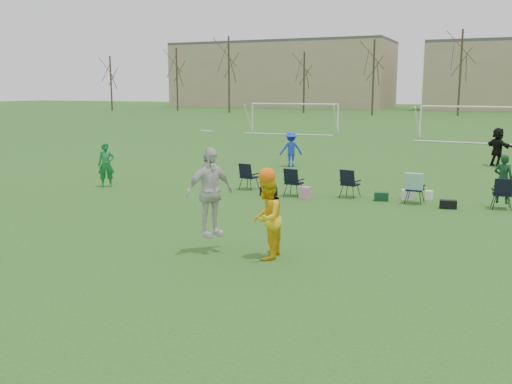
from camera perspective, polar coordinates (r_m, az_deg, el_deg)
The scene contains 9 objects.
ground at distance 12.79m, azimuth -5.80°, elevation -6.26°, with size 260.00×260.00×0.00m, color #234F18.
fielder_green_near at distance 22.03m, azimuth -14.75°, elevation 2.65°, with size 0.61×0.40×1.67m, color #136F31.
fielder_blue at distance 26.96m, azimuth 3.52°, elevation 4.30°, with size 1.07×0.61×1.65m, color blue.
fielder_black at distance 29.34m, azimuth 23.01°, elevation 4.16°, with size 1.70×0.54×1.83m, color black.
center_contest at distance 12.47m, azimuth -1.93°, elevation -1.17°, with size 2.25×1.26×2.76m.
sideline_setup at distance 19.24m, azimuth 11.89°, elevation 0.72°, with size 9.20×1.87×1.67m.
goal_left at distance 47.50m, azimuth 3.85°, elevation 8.21°, with size 7.39×0.76×2.46m.
goal_mid at distance 42.75m, azimuth 20.99°, elevation 7.33°, with size 7.40×0.63×2.46m.
tree_line at distance 80.74m, azimuth 19.81°, elevation 10.73°, with size 110.28×3.28×11.40m.
Camera 1 is at (6.06, -10.67, 3.63)m, focal length 40.00 mm.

